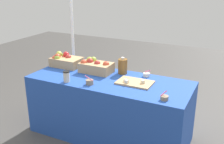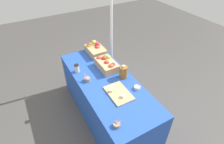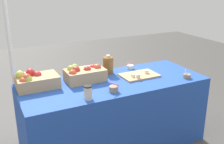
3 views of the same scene
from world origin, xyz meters
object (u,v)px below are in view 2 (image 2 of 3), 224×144
object	(u,v)px
sample_bowl_near	(87,79)
cider_jug	(123,72)
tent_pole	(111,29)
apple_crate_left	(95,49)
sample_bowl_far	(117,125)
apple_crate_middle	(107,64)
cutting_board_front	(118,93)
sample_bowl_mid	(137,87)
coffee_cup	(77,68)

from	to	relation	value
sample_bowl_near	cider_jug	size ratio (longest dim) A/B	0.52
sample_bowl_near	tent_pole	distance (m)	1.16
apple_crate_left	cider_jug	distance (m)	0.82
sample_bowl_far	apple_crate_middle	bearing A→B (deg)	157.65
sample_bowl_far	cutting_board_front	bearing A→B (deg)	146.97
cutting_board_front	tent_pole	xyz separation A→B (m)	(-1.21, 0.57, 0.28)
cutting_board_front	cider_jug	xyz separation A→B (m)	(-0.26, 0.24, 0.08)
cutting_board_front	apple_crate_left	bearing A→B (deg)	171.07
sample_bowl_far	cider_jug	bearing A→B (deg)	142.90
sample_bowl_far	sample_bowl_mid	bearing A→B (deg)	124.60
sample_bowl_mid	cider_jug	bearing A→B (deg)	-173.76
cider_jug	sample_bowl_mid	bearing A→B (deg)	6.24
cider_jug	tent_pole	xyz separation A→B (m)	(-0.95, 0.34, 0.20)
apple_crate_middle	coffee_cup	bearing A→B (deg)	-107.39
cutting_board_front	coffee_cup	xyz separation A→B (m)	(-0.71, -0.30, 0.05)
sample_bowl_near	cider_jug	xyz separation A→B (m)	(0.18, 0.49, 0.07)
cutting_board_front	sample_bowl_far	size ratio (longest dim) A/B	4.54
apple_crate_middle	tent_pole	bearing A→B (deg)	145.34
apple_crate_middle	sample_bowl_far	bearing A→B (deg)	-22.35
sample_bowl_mid	cider_jug	world-z (taller)	cider_jug
cutting_board_front	sample_bowl_mid	bearing A→B (deg)	80.70
apple_crate_left	coffee_cup	bearing A→B (deg)	-52.59
sample_bowl_far	tent_pole	world-z (taller)	tent_pole
sample_bowl_near	apple_crate_middle	bearing A→B (deg)	109.43
apple_crate_middle	tent_pole	size ratio (longest dim) A/B	0.19
cutting_board_front	tent_pole	size ratio (longest dim) A/B	0.19
apple_crate_left	cutting_board_front	distance (m)	1.08
apple_crate_left	cutting_board_front	bearing A→B (deg)	-8.93
apple_crate_left	sample_bowl_near	size ratio (longest dim) A/B	3.66
apple_crate_middle	coffee_cup	size ratio (longest dim) A/B	3.13
apple_crate_middle	sample_bowl_near	distance (m)	0.41
sample_bowl_far	coffee_cup	size ratio (longest dim) A/B	0.69
sample_bowl_near	sample_bowl_far	size ratio (longest dim) A/B	1.23
cutting_board_front	cider_jug	distance (m)	0.36
apple_crate_left	cutting_board_front	xyz separation A→B (m)	(1.07, -0.17, -0.06)
apple_crate_middle	cutting_board_front	xyz separation A→B (m)	(0.57, -0.14, -0.06)
apple_crate_left	sample_bowl_far	distance (m)	1.55
sample_bowl_near	coffee_cup	size ratio (longest dim) A/B	0.84
sample_bowl_far	cider_jug	world-z (taller)	cider_jug
sample_bowl_far	tent_pole	distance (m)	1.85
sample_bowl_far	cider_jug	xyz separation A→B (m)	(-0.67, 0.51, 0.07)
apple_crate_left	cider_jug	xyz separation A→B (m)	(0.81, 0.07, 0.02)
sample_bowl_mid	coffee_cup	xyz separation A→B (m)	(-0.75, -0.57, 0.04)
apple_crate_left	tent_pole	size ratio (longest dim) A/B	0.19
coffee_cup	apple_crate_left	bearing A→B (deg)	127.41
cutting_board_front	sample_bowl_far	world-z (taller)	sample_bowl_far
apple_crate_middle	sample_bowl_mid	distance (m)	0.63
apple_crate_middle	coffee_cup	xyz separation A→B (m)	(-0.14, -0.44, -0.01)
tent_pole	sample_bowl_far	bearing A→B (deg)	-27.51
apple_crate_left	sample_bowl_far	size ratio (longest dim) A/B	4.49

